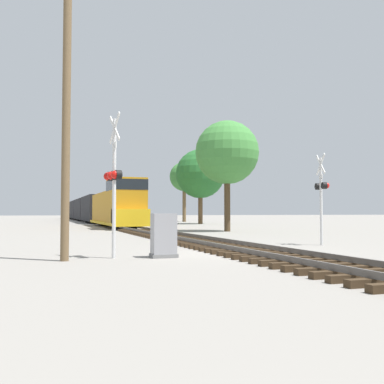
# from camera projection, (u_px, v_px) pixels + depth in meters

# --- Properties ---
(ground_plane) EXTENTS (400.00, 400.00, 0.00)m
(ground_plane) POSITION_uv_depth(u_px,v_px,m) (242.00, 253.00, 16.03)
(ground_plane) COLOR gray
(rail_track_bed) EXTENTS (2.60, 160.00, 0.31)m
(rail_track_bed) POSITION_uv_depth(u_px,v_px,m) (242.00, 249.00, 16.03)
(rail_track_bed) COLOR #382819
(rail_track_bed) RESTS_ON ground
(freight_train) EXTENTS (2.93, 76.86, 4.31)m
(freight_train) POSITION_uv_depth(u_px,v_px,m) (87.00, 209.00, 71.15)
(freight_train) COLOR #B77A14
(freight_train) RESTS_ON ground
(crossing_signal_near) EXTENTS (0.48, 1.01, 4.58)m
(crossing_signal_near) POSITION_uv_depth(u_px,v_px,m) (113.00, 178.00, 14.18)
(crossing_signal_near) COLOR silver
(crossing_signal_near) RESTS_ON ground
(crossing_signal_far) EXTENTS (0.48, 1.01, 4.02)m
(crossing_signal_far) POSITION_uv_depth(u_px,v_px,m) (322.00, 191.00, 19.78)
(crossing_signal_far) COLOR silver
(crossing_signal_far) RESTS_ON ground
(relay_cabinet) EXTENTS (0.83, 0.60, 1.41)m
(relay_cabinet) POSITION_uv_depth(u_px,v_px,m) (164.00, 236.00, 14.34)
(relay_cabinet) COLOR slate
(relay_cabinet) RESTS_ON ground
(utility_pole) EXTENTS (1.80, 0.25, 8.87)m
(utility_pole) POSITION_uv_depth(u_px,v_px,m) (66.00, 107.00, 13.47)
(utility_pole) COLOR brown
(utility_pole) RESTS_ON ground
(tree_far_right) EXTENTS (4.82, 4.82, 8.39)m
(tree_far_right) POSITION_uv_depth(u_px,v_px,m) (227.00, 153.00, 33.99)
(tree_far_right) COLOR #473521
(tree_far_right) RESTS_ON ground
(tree_mid_background) EXTENTS (6.11, 6.11, 9.30)m
(tree_mid_background) POSITION_uv_depth(u_px,v_px,m) (200.00, 174.00, 55.85)
(tree_mid_background) COLOR brown
(tree_mid_background) RESTS_ON ground
(tree_deep_background) EXTENTS (4.45, 4.45, 9.11)m
(tree_deep_background) POSITION_uv_depth(u_px,v_px,m) (184.00, 177.00, 68.15)
(tree_deep_background) COLOR brown
(tree_deep_background) RESTS_ON ground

